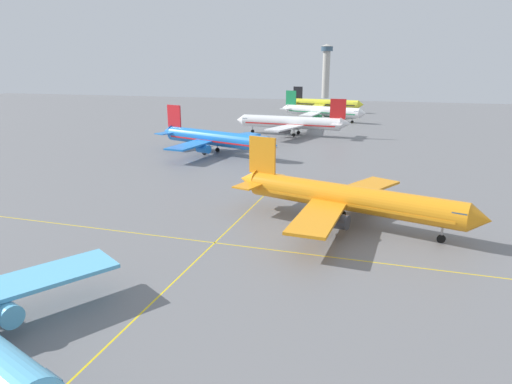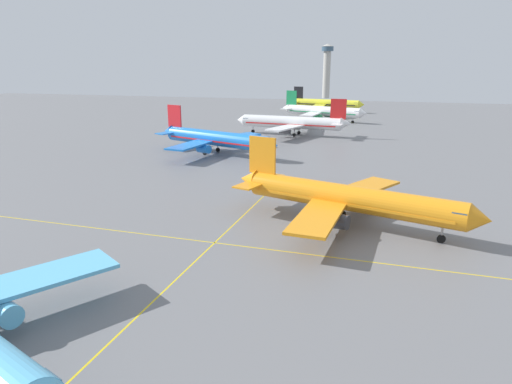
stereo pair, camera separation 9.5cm
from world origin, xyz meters
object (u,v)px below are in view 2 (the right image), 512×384
object	(u,v)px
airliner_far_left_stand	(292,123)
control_tower	(327,67)
airliner_second_row	(346,198)
airliner_far_right_stand	(322,111)
airliner_distant_taxiway	(326,103)
airliner_third_row	(215,139)

from	to	relation	value
airliner_far_left_stand	control_tower	size ratio (longest dim) A/B	1.06
airliner_second_row	airliner_far_right_stand	size ratio (longest dim) A/B	0.97
airliner_far_left_stand	control_tower	bearing A→B (deg)	95.31
airliner_far_left_stand	airliner_far_right_stand	bearing A→B (deg)	86.15
airliner_far_left_stand	airliner_distant_taxiway	world-z (taller)	airliner_far_left_stand
airliner_distant_taxiway	airliner_third_row	bearing A→B (deg)	-94.73
airliner_third_row	airliner_far_left_stand	bearing A→B (deg)	72.76
airliner_distant_taxiway	airliner_second_row	bearing A→B (deg)	-80.22
airliner_second_row	airliner_far_right_stand	xyz separation A→B (m)	(-24.15, 126.89, 0.16)
airliner_far_right_stand	airliner_distant_taxiway	world-z (taller)	airliner_distant_taxiway
airliner_third_row	airliner_far_left_stand	xyz separation A→B (m)	(12.01, 38.69, 0.12)
airliner_second_row	control_tower	bearing A→B (deg)	99.37
airliner_far_left_stand	airliner_far_right_stand	size ratio (longest dim) A/B	1.04
airliner_far_right_stand	airliner_distant_taxiway	size ratio (longest dim) A/B	0.98
airliner_second_row	control_tower	distance (m)	271.95
airliner_second_row	airliner_third_row	world-z (taller)	airliner_third_row
airliner_distant_taxiway	airliner_far_left_stand	bearing A→B (deg)	-88.75
airliner_far_left_stand	airliner_far_right_stand	xyz separation A→B (m)	(2.92, 43.37, -0.08)
airliner_distant_taxiway	control_tower	world-z (taller)	control_tower
airliner_far_left_stand	control_tower	xyz separation A→B (m)	(-17.13, 184.21, 17.67)
airliner_second_row	airliner_far_left_stand	xyz separation A→B (m)	(-27.07, 83.52, 0.24)
airliner_far_right_stand	airliner_third_row	bearing A→B (deg)	-100.31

